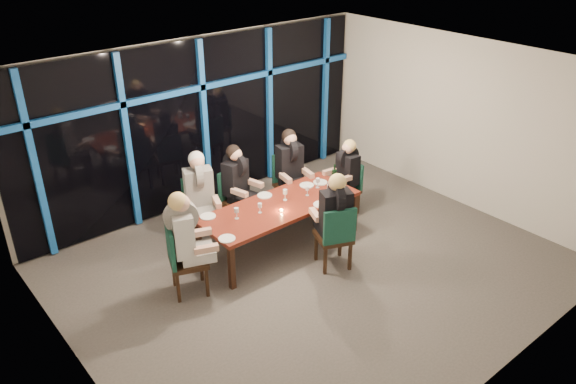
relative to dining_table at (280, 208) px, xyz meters
name	(u,v)px	position (x,y,z in m)	size (l,w,h in m)	color
room	(316,144)	(0.00, -0.80, 1.34)	(7.04, 7.00, 3.02)	#5E5853
window_wall	(203,120)	(0.01, 2.13, 0.87)	(6.86, 0.43, 2.94)	black
dining_table	(280,208)	(0.00, 0.00, 0.00)	(2.60, 1.00, 0.75)	maroon
chair_far_left	(200,206)	(-0.84, 1.01, -0.09)	(0.63, 0.63, 1.06)	black
chair_far_mid	(234,195)	(-0.17, 1.02, -0.12)	(0.57, 0.57, 1.01)	black
chair_far_right	(288,179)	(0.89, 0.87, -0.10)	(0.57, 0.57, 1.05)	black
chair_end_left	(181,256)	(-1.82, -0.08, -0.08)	(0.65, 0.65, 1.08)	black
chair_end_right	(349,185)	(1.65, 0.11, -0.16)	(0.47, 0.47, 0.94)	black
chair_near_mid	(336,234)	(0.24, -1.02, -0.09)	(0.65, 0.65, 1.07)	black
diner_far_left	(199,185)	(-0.87, 0.93, 0.33)	(0.65, 0.73, 1.04)	black
diner_far_mid	(237,175)	(-0.15, 0.93, 0.28)	(0.58, 0.68, 0.98)	black
diner_far_right	(291,160)	(0.87, 0.78, 0.32)	(0.58, 0.70, 1.02)	black
diner_end_left	(185,229)	(-1.74, -0.11, 0.35)	(0.74, 0.66, 1.05)	black
diner_end_right	(346,167)	(1.57, 0.12, 0.22)	(0.60, 0.49, 0.92)	black
diner_near_mid	(335,206)	(0.27, -0.94, 0.33)	(0.66, 0.73, 1.04)	black
plate_far_left	(208,216)	(-1.07, 0.40, 0.08)	(0.24, 0.24, 0.01)	white
plate_far_mid	(265,195)	(0.00, 0.39, 0.08)	(0.24, 0.24, 0.01)	white
plate_far_right	(307,185)	(0.76, 0.23, 0.08)	(0.24, 0.24, 0.01)	white
plate_end_left	(227,239)	(-1.21, -0.31, 0.08)	(0.24, 0.24, 0.01)	white
plate_end_right	(320,182)	(1.01, 0.16, 0.08)	(0.24, 0.24, 0.01)	white
plate_near_mid	(321,204)	(0.49, -0.42, 0.08)	(0.24, 0.24, 0.01)	white
wine_bottle	(334,177)	(1.14, -0.03, 0.21)	(0.08, 0.08, 0.37)	black
water_pitcher	(330,190)	(0.83, -0.25, 0.16)	(0.11, 0.10, 0.18)	silver
tea_light	(282,210)	(-0.11, -0.18, 0.08)	(0.05, 0.05, 0.03)	#FFAC4C
wine_glass_a	(260,206)	(-0.39, -0.01, 0.18)	(0.06, 0.06, 0.16)	silver
wine_glass_b	(285,192)	(0.16, 0.07, 0.20)	(0.07, 0.07, 0.18)	silver
wine_glass_c	(307,189)	(0.54, -0.04, 0.18)	(0.06, 0.06, 0.16)	white
wine_glass_d	(236,211)	(-0.77, 0.07, 0.20)	(0.07, 0.07, 0.18)	white
wine_glass_e	(318,181)	(0.85, 0.06, 0.19)	(0.07, 0.07, 0.17)	silver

